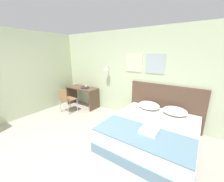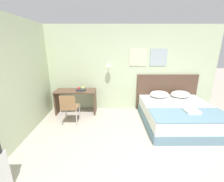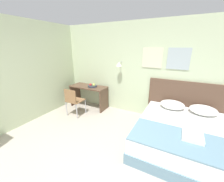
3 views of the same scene
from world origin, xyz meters
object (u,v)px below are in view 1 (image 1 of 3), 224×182
bed (151,133)px  desk (82,93)px  throw_blanket (142,134)px  folded_towel_near_foot (149,131)px  pillow_right (175,111)px  fruit_bowl (85,87)px  desk_chair (66,98)px  pillow_left (149,105)px  headboard (164,105)px

bed → desk: desk is taller
throw_blanket → folded_towel_near_foot: bearing=56.5°
bed → throw_blanket: 0.63m
pillow_right → folded_towel_near_foot: 1.16m
pillow_right → fruit_bowl: (-3.06, -0.00, 0.17)m
folded_towel_near_foot → desk_chair: (-3.02, 0.43, -0.06)m
throw_blanket → desk: 3.18m
bed → desk_chair: desk_chair is taller
pillow_left → folded_towel_near_foot: size_ratio=1.75×
headboard → folded_towel_near_foot: (0.09, -1.44, -0.02)m
bed → pillow_left: bearing=114.9°
headboard → throw_blanket: bearing=-90.0°
bed → pillow_right: 0.85m
bed → desk_chair: size_ratio=2.33×
desk → pillow_right: bearing=-0.3°
fruit_bowl → folded_towel_near_foot: bearing=-21.8°
pillow_left → desk_chair: bearing=-164.9°
folded_towel_near_foot → headboard: bearing=93.6°
pillow_left → folded_towel_near_foot: 1.21m
pillow_left → desk_chair: (-2.60, -0.70, -0.10)m
folded_towel_near_foot → pillow_left: bearing=110.2°
pillow_right → headboard: bearing=137.1°
pillow_right → desk_chair: bearing=-167.8°
pillow_left → pillow_right: (0.65, 0.00, 0.00)m
throw_blanket → desk_chair: desk_chair is taller
pillow_left → desk: 2.58m
throw_blanket → bed: bearing=90.0°
bed → desk: bearing=166.1°
pillow_left → desk: (-2.58, 0.02, -0.09)m
bed → pillow_left: pillow_left is taller
bed → fruit_bowl: 2.87m
pillow_left → pillow_right: 0.65m
folded_towel_near_foot → pillow_right: bearing=78.2°
throw_blanket → desk_chair: bearing=169.0°
pillow_left → bed: bearing=-65.1°
desk_chair → bed: bearing=-0.0°
headboard → desk_chair: bearing=-161.0°
throw_blanket → headboard: bearing=90.0°
headboard → fruit_bowl: headboard is taller
pillow_right → desk_chair: (-3.25, -0.70, -0.10)m
pillow_left → fruit_bowl: bearing=-179.9°
pillow_left → desk: bearing=179.6°
headboard → throw_blanket: 1.57m
pillow_right → bed: bearing=-114.9°
headboard → bed: bearing=-90.0°
pillow_right → pillow_left: bearing=180.0°
folded_towel_near_foot → desk_chair: desk_chair is taller
headboard → fruit_bowl: size_ratio=6.73×
desk → fruit_bowl: 0.31m
headboard → throw_blanket: (0.00, -1.57, -0.06)m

